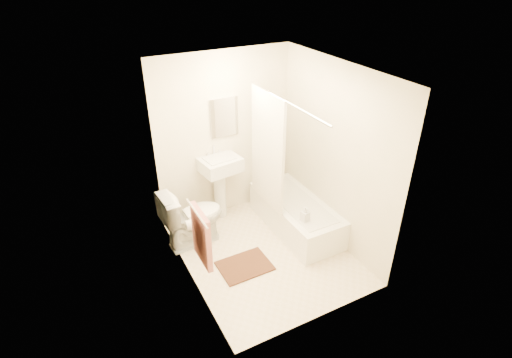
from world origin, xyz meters
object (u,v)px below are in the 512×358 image
bath_mat (245,266)px  soap_bottle (305,214)px  toilet (193,217)px  sink (220,185)px  bathtub (296,215)px

bath_mat → soap_bottle: bearing=-1.6°
toilet → sink: sink is taller
toilet → soap_bottle: (1.24, -0.80, 0.13)m
sink → bath_mat: sink is taller
sink → bath_mat: 1.29m
sink → bath_mat: size_ratio=1.66×
bathtub → soap_bottle: size_ratio=7.25×
soap_bottle → sink: bearing=119.2°
toilet → soap_bottle: size_ratio=3.91×
toilet → soap_bottle: bearing=-126.8°
bathtub → toilet: bearing=165.5°
bathtub → sink: bearing=137.2°
bathtub → soap_bottle: 0.56m
toilet → sink: 0.71m
bathtub → soap_bottle: (-0.15, -0.43, 0.32)m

